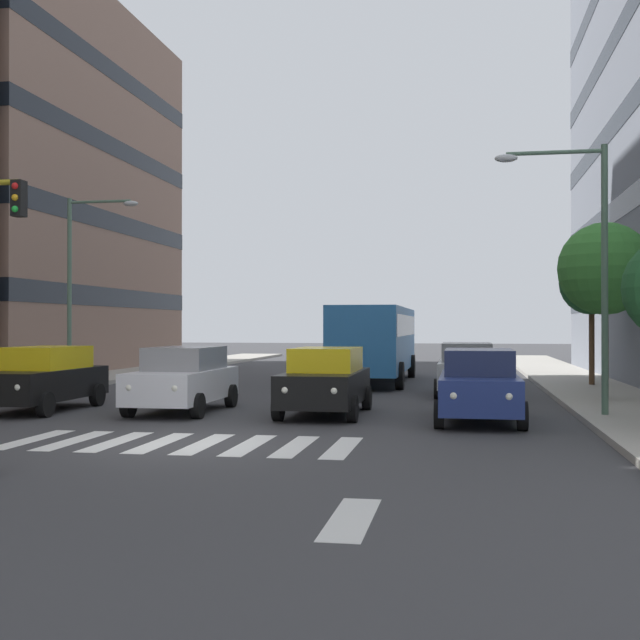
# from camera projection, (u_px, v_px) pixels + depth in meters

# --- Properties ---
(ground_plane) EXTENTS (180.00, 180.00, 0.00)m
(ground_plane) POSITION_uv_depth(u_px,v_px,m) (182.00, 443.00, 15.70)
(ground_plane) COLOR #38383A
(building_right_block_0) EXTENTS (9.68, 18.91, 18.27)m
(building_right_block_0) POSITION_uv_depth(u_px,v_px,m) (25.00, 188.00, 40.29)
(building_right_block_0) COLOR #846656
(building_right_block_0) RESTS_ON ground_plane
(crosswalk_markings) EXTENTS (6.75, 2.80, 0.01)m
(crosswalk_markings) POSITION_uv_depth(u_px,v_px,m) (182.00, 443.00, 15.70)
(crosswalk_markings) COLOR silver
(crosswalk_markings) RESTS_ON ground_plane
(lane_arrow_0) EXTENTS (0.50, 2.20, 0.01)m
(lane_arrow_0) POSITION_uv_depth(u_px,v_px,m) (351.00, 518.00, 9.57)
(lane_arrow_0) COLOR silver
(lane_arrow_0) RESTS_ON ground_plane
(car_0) EXTENTS (2.02, 4.44, 1.72)m
(car_0) POSITION_uv_depth(u_px,v_px,m) (479.00, 385.00, 19.24)
(car_0) COLOR navy
(car_0) RESTS_ON ground_plane
(car_1) EXTENTS (2.02, 4.44, 1.72)m
(car_1) POSITION_uv_depth(u_px,v_px,m) (326.00, 380.00, 20.72)
(car_1) COLOR black
(car_1) RESTS_ON ground_plane
(car_2) EXTENTS (2.02, 4.44, 1.72)m
(car_2) POSITION_uv_depth(u_px,v_px,m) (183.00, 378.00, 21.45)
(car_2) COLOR silver
(car_2) RESTS_ON ground_plane
(car_3) EXTENTS (2.02, 4.44, 1.72)m
(car_3) POSITION_uv_depth(u_px,v_px,m) (43.00, 378.00, 21.77)
(car_3) COLOR black
(car_3) RESTS_ON ground_plane
(car_row2_0) EXTENTS (2.02, 4.44, 1.72)m
(car_row2_0) POSITION_uv_depth(u_px,v_px,m) (467.00, 369.00, 26.45)
(car_row2_0) COLOR #B2B7BC
(car_row2_0) RESTS_ON ground_plane
(bus_behind_traffic) EXTENTS (2.78, 10.50, 3.00)m
(bus_behind_traffic) POSITION_uv_depth(u_px,v_px,m) (376.00, 336.00, 32.67)
(bus_behind_traffic) COLOR #286BAD
(bus_behind_traffic) RESTS_ON ground_plane
(street_lamp_left) EXTENTS (2.67, 0.28, 6.51)m
(street_lamp_left) POSITION_uv_depth(u_px,v_px,m) (585.00, 248.00, 19.54)
(street_lamp_left) COLOR #4C6B56
(street_lamp_left) RESTS_ON sidewalk_left
(street_lamp_right) EXTENTS (2.72, 0.28, 6.78)m
(street_lamp_right) POSITION_uv_depth(u_px,v_px,m) (81.00, 270.00, 29.39)
(street_lamp_right) COLOR #4C6B56
(street_lamp_right) RESTS_ON sidewalk_right
(street_tree_1) EXTENTS (2.72, 2.72, 5.17)m
(street_tree_1) POSITION_uv_depth(u_px,v_px,m) (605.00, 269.00, 23.74)
(street_tree_1) COLOR #513823
(street_tree_1) RESTS_ON sidewalk_left
(street_tree_2) EXTENTS (2.31, 2.31, 4.85)m
(street_tree_2) POSITION_uv_depth(u_px,v_px,m) (592.00, 283.00, 29.37)
(street_tree_2) COLOR #513823
(street_tree_2) RESTS_ON sidewalk_left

